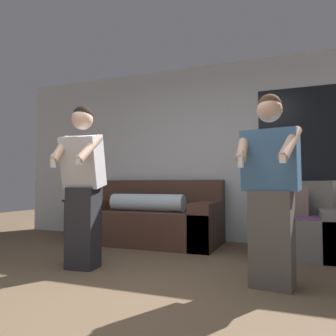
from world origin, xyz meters
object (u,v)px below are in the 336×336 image
person_left (83,185)px  armchair (293,228)px  side_table (83,205)px  person_right (271,190)px  couch (152,220)px

person_left → armchair: bearing=37.8°
side_table → person_right: person_right is taller
armchair → person_right: bearing=-96.0°
person_left → person_right: 1.82m
person_right → side_table: bearing=150.3°
person_right → armchair: bearing=84.0°
couch → person_right: person_right is taller
armchair → person_left: person_left is taller
armchair → person_right: person_right is taller
person_right → couch: bearing=139.0°
couch → person_left: bearing=-92.2°
couch → armchair: couch is taller
side_table → person_right: 3.65m
side_table → person_right: (3.16, -1.80, 0.30)m
couch → armchair: (1.92, -0.05, -0.02)m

